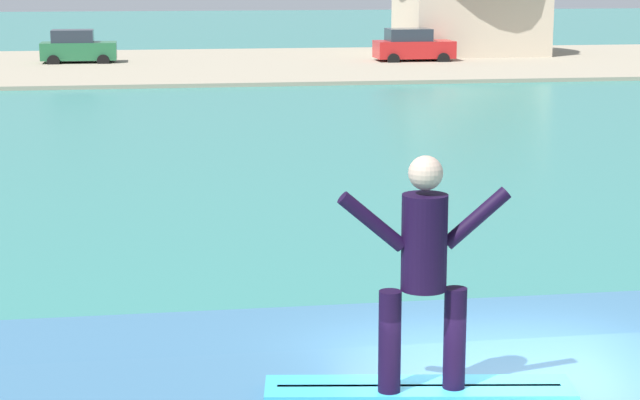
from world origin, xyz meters
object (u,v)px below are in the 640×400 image
Objects in this scene: surfboard at (419,389)px; surfer at (424,262)px; car_far_shore at (413,46)px; car_near_shore at (77,48)px.

surfer reaches higher than surfboard.
surfboard is 0.55× the size of car_far_shore.
surfer is at bearing -91.36° from surfboard.
car_near_shore is (-5.29, 52.01, -1.97)m from surfer.
car_near_shore is 17.50m from car_far_shore.
car_near_shore is at bearing 175.04° from car_far_shore.
car_far_shore is at bearing 76.46° from surfboard.
surfboard is at bearing 88.64° from surfer.
car_near_shore is (-5.29, 51.93, -1.00)m from surfboard.
surfer is at bearing -84.19° from car_near_shore.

